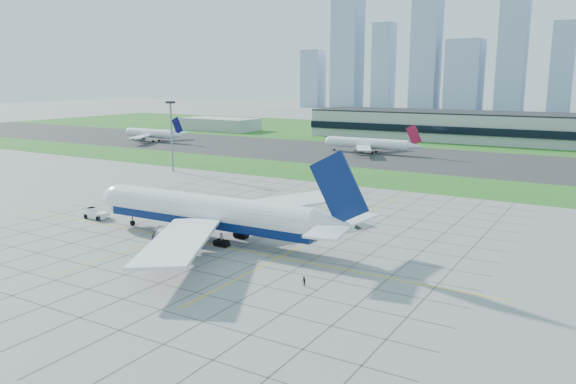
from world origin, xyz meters
name	(u,v)px	position (x,y,z in m)	size (l,w,h in m)	color
ground	(212,241)	(0.00, 0.00, 0.00)	(1400.00, 1400.00, 0.00)	gray
grass_median	(376,178)	(0.00, 90.00, 0.02)	(700.00, 35.00, 0.04)	#21671D
asphalt_taxiway	(425,159)	(0.00, 145.00, 0.03)	(700.00, 75.00, 0.04)	#383838
grass_far	(482,137)	(0.00, 255.00, 0.02)	(700.00, 145.00, 0.04)	#21671D
apron_markings	(244,230)	(0.43, 11.09, 0.02)	(120.00, 130.00, 0.03)	#474744
terminal	(553,130)	(40.00, 229.87, 7.89)	(260.00, 43.00, 15.80)	#B7B7B2
service_block	(220,124)	(-160.00, 210.00, 4.00)	(50.00, 25.00, 8.00)	#B7B7B2
light_mast	(171,127)	(-70.00, 65.00, 16.18)	(2.50, 2.50, 25.60)	gray
city_skyline	(538,52)	(-8.71, 520.00, 59.09)	(523.00, 32.40, 160.00)	#98ABC8
airliner	(211,213)	(-1.02, 1.42, 5.70)	(66.23, 67.08, 20.84)	white
pushback_tug	(95,214)	(-36.77, 0.99, 1.13)	(9.20, 3.37, 2.55)	white
crew_near	(100,219)	(-32.74, -1.24, 0.88)	(0.64, 0.42, 1.76)	black
crew_far	(304,281)	(29.35, -12.73, 0.81)	(0.79, 0.61, 1.62)	black
distant_jet_0	(153,133)	(-148.22, 135.00, 4.49)	(38.70, 42.66, 14.08)	white
distant_jet_1	(369,143)	(-28.00, 150.11, 4.49)	(44.49, 42.66, 14.08)	white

